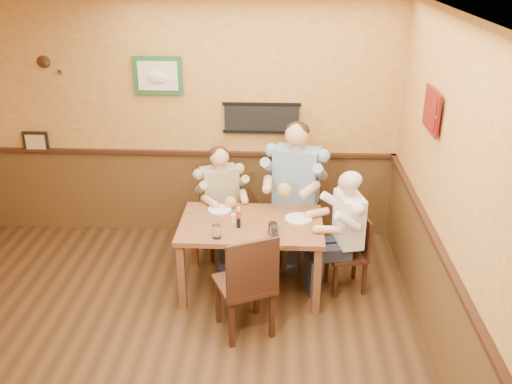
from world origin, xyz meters
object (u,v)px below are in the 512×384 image
chair_near_side (244,282)px  cola_tumbler (273,228)px  diner_blue_polo (296,198)px  dining_table (251,231)px  pepper_shaker (239,223)px  hot_sauce_bottle (239,217)px  diner_tan_shirt (220,207)px  chair_right_end (346,253)px  diner_white_elder (347,238)px  water_glass_left (216,231)px  chair_back_right (295,215)px  chair_back_left (220,221)px  salt_shaker (233,218)px  water_glass_mid (274,232)px

chair_near_side → cola_tumbler: size_ratio=9.26×
diner_blue_polo → chair_near_side: bearing=-92.9°
dining_table → diner_blue_polo: size_ratio=1.00×
diner_blue_polo → pepper_shaker: diner_blue_polo is taller
diner_blue_polo → hot_sauce_bottle: (-0.56, -0.81, 0.14)m
dining_table → diner_tan_shirt: (-0.39, 0.70, -0.08)m
chair_right_end → diner_white_elder: (0.00, 0.00, 0.17)m
diner_white_elder → chair_right_end: bearing=-102.9°
diner_tan_shirt → water_glass_left: diner_tan_shirt is taller
chair_back_right → chair_near_side: 1.50m
chair_near_side → hot_sauce_bottle: chair_near_side is taller
diner_blue_polo → dining_table: bearing=-106.0°
chair_right_end → water_glass_left: 1.38m
chair_back_right → diner_blue_polo: (0.00, 0.00, 0.21)m
chair_back_right → water_glass_left: bearing=-109.9°
diner_tan_shirt → chair_back_left: bearing=0.0°
chair_right_end → diner_white_elder: size_ratio=0.70×
diner_blue_polo → salt_shaker: 0.98m
chair_near_side → salt_shaker: bearing=-101.6°
chair_back_left → salt_shaker: salt_shaker is taller
chair_back_left → dining_table: bearing=-84.7°
chair_back_left → water_glass_mid: water_glass_mid is taller
diner_white_elder → water_glass_mid: size_ratio=9.49×
water_glass_left → water_glass_mid: water_glass_left is taller
chair_near_side → hot_sauce_bottle: 0.70m
chair_back_left → chair_near_side: chair_near_side is taller
chair_back_left → diner_white_elder: diner_white_elder is taller
water_glass_left → pepper_shaker: 0.29m
chair_back_right → water_glass_mid: 1.11m
chair_near_side → diner_blue_polo: (0.47, 1.42, 0.19)m
chair_back_right → chair_right_end: (0.51, -0.68, -0.09)m
chair_near_side → diner_tan_shirt: diner_tan_shirt is taller
water_glass_left → cola_tumbler: water_glass_left is taller
chair_back_left → diner_white_elder: bearing=-49.4°
chair_back_right → diner_white_elder: bearing=-37.7°
water_glass_left → pepper_shaker: size_ratio=1.44×
chair_right_end → chair_near_side: bearing=-65.7°
water_glass_left → pepper_shaker: (0.19, 0.22, -0.02)m
chair_back_left → chair_back_right: chair_back_right is taller
cola_tumbler → salt_shaker: 0.44m
dining_table → chair_right_end: 0.99m
chair_back_left → water_glass_mid: (0.62, -1.01, 0.41)m
diner_blue_polo → pepper_shaker: bearing=-108.4°
chair_near_side → water_glass_left: (-0.28, 0.36, 0.31)m
dining_table → diner_blue_polo: (0.45, 0.73, 0.04)m
diner_white_elder → water_glass_left: diner_white_elder is taller
chair_back_right → pepper_shaker: chair_back_right is taller
chair_back_right → diner_white_elder: (0.51, -0.68, 0.08)m
chair_back_right → hot_sauce_bottle: 1.05m
chair_right_end → cola_tumbler: size_ratio=7.30×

